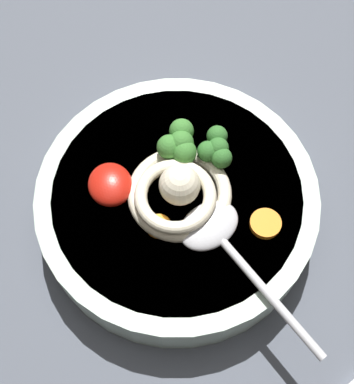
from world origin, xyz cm
name	(u,v)px	position (x,y,z in cm)	size (l,w,h in cm)	color
table_slab	(163,192)	(0.00, 0.00, 1.42)	(103.18, 103.18, 2.84)	#474C56
soup_bowl	(177,203)	(3.73, 0.53, 5.61)	(27.88, 27.88, 5.36)	#9EB2A3
noodle_pile	(179,192)	(4.45, 0.50, 9.58)	(11.04, 10.82, 4.44)	beige
soup_spoon	(219,237)	(9.60, 2.73, 9.00)	(17.30, 9.21, 1.60)	#B7B7BC
chili_sauce_dollop	(110,184)	(1.59, -5.51, 9.26)	(4.71, 4.24, 2.12)	#B2190F
broccoli_floret_far	(216,149)	(1.39, 5.24, 10.22)	(4.08, 3.51, 3.23)	#7A9E60
broccoli_floret_rear	(179,142)	(-0.23, 1.91, 10.56)	(4.76, 4.10, 3.77)	#7A9E60
carrot_slice_beside_chili	(265,224)	(9.48, 7.45, 8.52)	(2.96, 2.96, 0.65)	orange
carrot_slice_extra_a	(159,226)	(6.77, -2.19, 8.44)	(2.35, 2.35, 0.49)	orange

